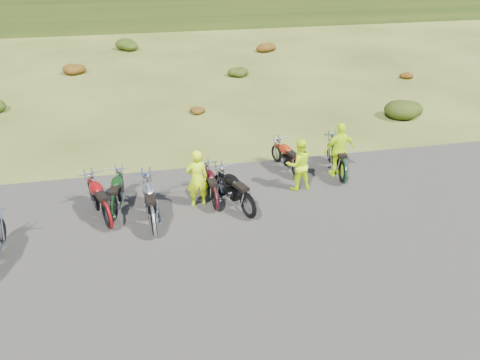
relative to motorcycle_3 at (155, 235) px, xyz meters
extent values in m
plane|color=#374115|center=(2.55, -0.32, 0.00)|extent=(300.00, 300.00, 0.00)
cube|color=black|center=(2.55, -2.32, 0.00)|extent=(20.00, 12.00, 0.04)
ellipsoid|color=#62270C|center=(-3.65, 16.28, 0.38)|extent=(1.30, 1.30, 0.77)
ellipsoid|color=black|center=(-0.75, 21.58, 0.46)|extent=(1.56, 1.56, 0.92)
ellipsoid|color=#62270C|center=(2.15, 8.88, 0.23)|extent=(0.77, 0.77, 0.45)
ellipsoid|color=black|center=(5.05, 14.18, 0.31)|extent=(1.03, 1.03, 0.61)
ellipsoid|color=#62270C|center=(7.95, 19.48, 0.38)|extent=(1.30, 1.30, 0.77)
ellipsoid|color=black|center=(10.85, 6.78, 0.46)|extent=(1.56, 1.56, 0.92)
ellipsoid|color=#62270C|center=(13.75, 12.08, 0.23)|extent=(0.77, 0.77, 0.45)
imported|color=#BDE50C|center=(1.30, 1.25, 0.87)|extent=(0.67, 0.48, 1.74)
imported|color=#BDE50C|center=(4.42, 1.62, 0.82)|extent=(0.83, 0.67, 1.64)
imported|color=#BDE50C|center=(5.95, 2.20, 0.90)|extent=(1.09, 0.54, 1.79)
camera|label=1|loc=(0.15, -10.35, 7.13)|focal=35.00mm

